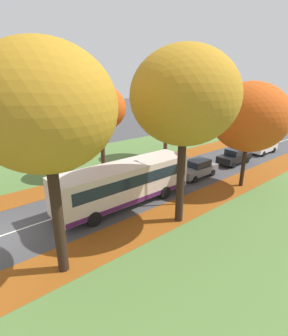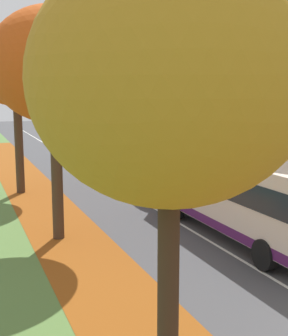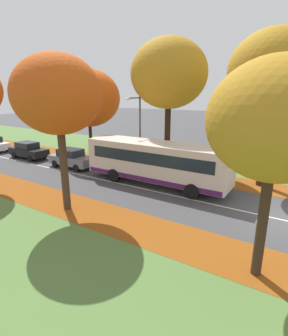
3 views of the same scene
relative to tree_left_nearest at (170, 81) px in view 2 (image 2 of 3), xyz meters
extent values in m
cube|color=#8C4714|center=(0.55, 13.59, -5.45)|extent=(2.80, 60.00, 0.00)
cube|color=#517538|center=(14.35, 19.59, -5.45)|extent=(12.00, 90.00, 0.01)
cube|color=#8C4714|center=(9.75, 13.59, -5.45)|extent=(2.80, 60.00, 0.00)
cube|color=silver|center=(5.15, 19.59, -5.45)|extent=(0.12, 80.00, 0.01)
cylinder|color=#382619|center=(0.00, 0.00, -3.52)|extent=(0.35, 0.35, 3.88)
ellipsoid|color=#B27F1E|center=(0.00, 0.00, 0.02)|extent=(4.26, 4.26, 3.83)
cylinder|color=#422D1E|center=(0.20, 10.00, -3.19)|extent=(0.41, 0.41, 4.52)
ellipsoid|color=#C64C14|center=(0.20, 10.00, 0.74)|extent=(4.47, 4.47, 4.02)
cylinder|color=#422D1E|center=(-0.10, 18.44, -3.03)|extent=(0.44, 0.44, 4.86)
ellipsoid|color=#C64C14|center=(-0.10, 18.44, 1.03)|extent=(4.34, 4.34, 3.90)
cylinder|color=black|center=(10.10, 17.44, -3.69)|extent=(0.32, 0.32, 3.54)
ellipsoid|color=#C64C14|center=(10.10, 17.44, 0.34)|extent=(6.03, 6.03, 5.42)
cylinder|color=#47474C|center=(9.15, 10.93, -2.46)|extent=(0.14, 0.14, 6.00)
cylinder|color=#47474C|center=(8.35, 10.93, 0.44)|extent=(1.60, 0.10, 0.10)
ellipsoid|color=silver|center=(7.55, 10.93, 0.39)|extent=(0.44, 0.28, 0.20)
cube|color=beige|center=(6.50, 7.87, -3.73)|extent=(2.51, 10.40, 2.50)
cube|color=#19232D|center=(6.50, 7.87, -3.33)|extent=(2.55, 9.15, 0.80)
cube|color=#4C1951|center=(6.50, 7.87, -4.80)|extent=(2.53, 10.19, 0.32)
cylinder|color=black|center=(5.31, 4.65, -4.98)|extent=(0.30, 0.96, 0.96)
cylinder|color=black|center=(7.69, 10.73, -4.98)|extent=(0.30, 0.96, 0.96)
cylinder|color=black|center=(5.31, 10.73, -4.98)|extent=(0.30, 0.96, 0.96)
cube|color=slate|center=(6.36, 16.19, -4.79)|extent=(1.73, 4.21, 0.70)
cube|color=#19232D|center=(6.36, 16.34, -4.14)|extent=(1.46, 2.03, 0.60)
cylinder|color=black|center=(7.15, 14.89, -5.14)|extent=(0.22, 0.64, 0.64)
cylinder|color=black|center=(5.59, 14.88, -5.14)|extent=(0.22, 0.64, 0.64)
cylinder|color=black|center=(7.13, 17.50, -5.14)|extent=(0.22, 0.64, 0.64)
cylinder|color=black|center=(5.57, 17.49, -5.14)|extent=(0.22, 0.64, 0.64)
cube|color=black|center=(6.38, 22.32, -4.79)|extent=(1.70, 4.20, 0.70)
cube|color=#19232D|center=(6.38, 22.47, -4.14)|extent=(1.45, 2.02, 0.60)
cylinder|color=black|center=(7.16, 21.01, -5.14)|extent=(0.22, 0.64, 0.64)
cylinder|color=black|center=(5.60, 21.01, -5.14)|extent=(0.22, 0.64, 0.64)
cylinder|color=black|center=(7.16, 23.62, -5.14)|extent=(0.22, 0.64, 0.64)
cylinder|color=black|center=(5.60, 23.62, -5.14)|extent=(0.22, 0.64, 0.64)
cube|color=silver|center=(6.33, 28.68, -4.79)|extent=(1.73, 4.21, 0.70)
cube|color=#19232D|center=(6.33, 28.83, -4.14)|extent=(1.46, 2.03, 0.60)
cylinder|color=black|center=(7.10, 27.37, -5.14)|extent=(0.22, 0.64, 0.64)
cylinder|color=black|center=(5.53, 27.38, -5.14)|extent=(0.22, 0.64, 0.64)
cylinder|color=black|center=(7.12, 29.97, -5.14)|extent=(0.22, 0.64, 0.64)
cylinder|color=black|center=(5.55, 29.99, -5.14)|extent=(0.22, 0.64, 0.64)
camera|label=1|loc=(20.53, -2.18, 3.27)|focal=28.00mm
camera|label=2|loc=(-2.97, -6.42, -0.14)|focal=50.00mm
camera|label=3|loc=(-8.95, -0.89, 0.82)|focal=28.00mm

